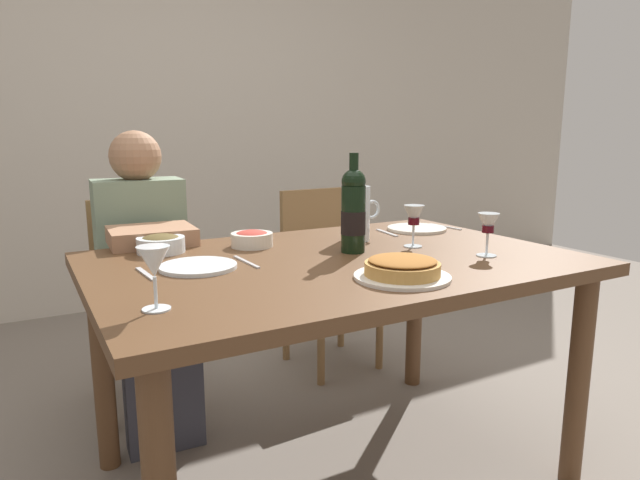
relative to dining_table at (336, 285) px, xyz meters
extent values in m
plane|color=slate|center=(0.00, 0.00, -0.67)|extent=(8.00, 8.00, 0.00)
cube|color=beige|center=(0.00, 2.33, 0.73)|extent=(8.00, 0.10, 2.80)
cube|color=brown|center=(0.00, 0.00, 0.07)|extent=(1.50, 1.00, 0.04)
cylinder|color=brown|center=(0.67, -0.42, -0.31)|extent=(0.07, 0.07, 0.72)
cylinder|color=brown|center=(-0.67, 0.42, -0.31)|extent=(0.07, 0.07, 0.72)
cylinder|color=brown|center=(0.67, 0.42, -0.31)|extent=(0.07, 0.07, 0.72)
cylinder|color=black|center=(0.09, 0.04, 0.20)|extent=(0.08, 0.08, 0.22)
sphere|color=black|center=(0.09, 0.04, 0.33)|extent=(0.08, 0.08, 0.08)
cylinder|color=black|center=(0.09, 0.04, 0.38)|extent=(0.03, 0.03, 0.08)
cylinder|color=black|center=(0.09, 0.04, 0.19)|extent=(0.08, 0.08, 0.08)
cylinder|color=silver|center=(0.21, 0.21, 0.19)|extent=(0.10, 0.10, 0.20)
cylinder|color=silver|center=(0.21, 0.21, 0.16)|extent=(0.09, 0.09, 0.12)
torus|color=silver|center=(0.28, 0.21, 0.20)|extent=(0.07, 0.01, 0.07)
cylinder|color=white|center=(0.03, -0.31, 0.10)|extent=(0.26, 0.26, 0.01)
cylinder|color=#C18E47|center=(0.03, -0.31, 0.12)|extent=(0.21, 0.21, 0.03)
ellipsoid|color=#9E6028|center=(0.03, -0.31, 0.14)|extent=(0.19, 0.19, 0.02)
cylinder|color=silver|center=(-0.17, 0.29, 0.12)|extent=(0.15, 0.15, 0.05)
ellipsoid|color=#B2382D|center=(-0.17, 0.29, 0.13)|extent=(0.12, 0.12, 0.03)
cylinder|color=silver|center=(-0.47, 0.35, 0.12)|extent=(0.16, 0.16, 0.05)
ellipsoid|color=brown|center=(-0.47, 0.35, 0.14)|extent=(0.13, 0.13, 0.04)
cylinder|color=silver|center=(0.43, -0.22, 0.09)|extent=(0.06, 0.06, 0.00)
cylinder|color=silver|center=(0.43, -0.22, 0.13)|extent=(0.01, 0.01, 0.07)
cone|color=silver|center=(0.43, -0.22, 0.20)|extent=(0.07, 0.07, 0.07)
cylinder|color=#470A14|center=(0.43, -0.22, 0.18)|extent=(0.04, 0.04, 0.02)
cylinder|color=silver|center=(-0.62, -0.26, 0.09)|extent=(0.06, 0.06, 0.00)
cylinder|color=silver|center=(-0.62, -0.26, 0.13)|extent=(0.01, 0.01, 0.07)
cone|color=silver|center=(-0.62, -0.26, 0.20)|extent=(0.07, 0.07, 0.07)
cylinder|color=silver|center=(0.32, 0.01, 0.09)|extent=(0.06, 0.06, 0.00)
cylinder|color=silver|center=(0.32, 0.01, 0.13)|extent=(0.01, 0.01, 0.07)
cone|color=silver|center=(0.32, 0.01, 0.20)|extent=(0.07, 0.07, 0.07)
cylinder|color=#470A14|center=(0.32, 0.01, 0.18)|extent=(0.04, 0.04, 0.02)
cylinder|color=silver|center=(-0.43, 0.07, 0.10)|extent=(0.23, 0.23, 0.01)
cylinder|color=silver|center=(0.54, 0.27, 0.10)|extent=(0.24, 0.24, 0.01)
cube|color=silver|center=(-0.58, 0.07, 0.09)|extent=(0.03, 0.16, 0.00)
cube|color=silver|center=(-0.28, 0.07, 0.09)|extent=(0.02, 0.18, 0.00)
cube|color=silver|center=(0.69, 0.27, 0.09)|extent=(0.02, 0.18, 0.00)
cube|color=silver|center=(0.39, 0.27, 0.09)|extent=(0.03, 0.16, 0.00)
cube|color=olive|center=(-0.45, 0.83, -0.21)|extent=(0.42, 0.42, 0.02)
cube|color=olive|center=(-0.44, 1.01, 0.00)|extent=(0.36, 0.05, 0.40)
cylinder|color=olive|center=(-0.63, 0.66, -0.44)|extent=(0.04, 0.04, 0.45)
cylinder|color=olive|center=(-0.29, 0.65, -0.44)|extent=(0.04, 0.04, 0.45)
cylinder|color=olive|center=(-0.61, 1.00, -0.44)|extent=(0.04, 0.04, 0.45)
cylinder|color=olive|center=(-0.27, 0.99, -0.44)|extent=(0.04, 0.04, 0.45)
cube|color=gray|center=(-0.45, 0.79, 0.05)|extent=(0.35, 0.22, 0.50)
sphere|color=#9E7051|center=(-0.45, 0.79, 0.39)|extent=(0.20, 0.20, 0.20)
cube|color=#33333D|center=(-0.46, 0.60, -0.20)|extent=(0.32, 0.39, 0.14)
cube|color=#33333D|center=(-0.47, 0.45, -0.47)|extent=(0.28, 0.13, 0.40)
cube|color=#9E7051|center=(-0.46, 0.51, 0.12)|extent=(0.30, 0.25, 0.06)
cube|color=olive|center=(0.45, 0.79, -0.21)|extent=(0.42, 0.42, 0.02)
cube|color=olive|center=(0.44, 0.98, 0.00)|extent=(0.36, 0.05, 0.40)
cylinder|color=olive|center=(0.29, 0.61, -0.44)|extent=(0.04, 0.04, 0.45)
cylinder|color=olive|center=(0.63, 0.63, -0.44)|extent=(0.04, 0.04, 0.45)
cylinder|color=olive|center=(0.27, 0.95, -0.44)|extent=(0.04, 0.04, 0.45)
cylinder|color=olive|center=(0.61, 0.97, -0.44)|extent=(0.04, 0.04, 0.45)
camera|label=1|loc=(-0.87, -1.47, 0.48)|focal=30.85mm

